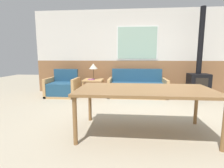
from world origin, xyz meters
The scene contains 9 objects.
ground_plane centered at (0.00, 0.00, 0.00)m, with size 16.00×16.00×0.00m, color #B2A58C.
wall_back centered at (-0.01, 2.63, 1.36)m, with size 7.20×0.09×2.70m.
couch centered at (-0.22, 2.11, 0.25)m, with size 1.75×0.82×0.82m.
armchair centered at (-2.48, 1.90, 0.26)m, with size 0.92×0.75×0.82m.
side_table centered at (-1.57, 2.08, 0.44)m, with size 0.59×0.59×0.51m.
table_lamp centered at (-1.58, 2.19, 0.90)m, with size 0.27×0.27×0.49m.
book_stack centered at (-1.61, 1.99, 0.52)m, with size 0.20×0.18×0.02m.
dining_table centered at (-0.24, -0.52, 0.67)m, with size 2.06×1.06×0.72m.
wood_stove centered at (1.54, 2.02, 0.65)m, with size 0.56×0.48×2.58m.
Camera 1 is at (-0.50, -3.21, 1.21)m, focal length 28.00 mm.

